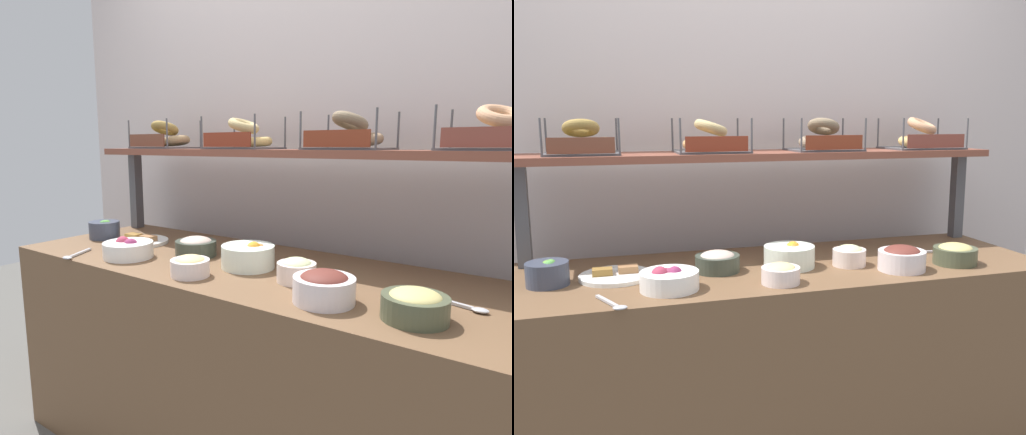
# 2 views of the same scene
# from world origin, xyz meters

# --- Properties ---
(back_wall) EXTENTS (3.26, 0.06, 2.40)m
(back_wall) POSITION_xyz_m (0.00, 0.55, 1.20)
(back_wall) COLOR beige
(back_wall) RESTS_ON ground_plane
(deli_counter) EXTENTS (2.06, 0.70, 0.85)m
(deli_counter) POSITION_xyz_m (0.00, 0.00, 0.42)
(deli_counter) COLOR brown
(deli_counter) RESTS_ON ground_plane
(shelf_riser_left) EXTENTS (0.05, 0.05, 0.40)m
(shelf_riser_left) POSITION_xyz_m (-0.97, 0.27, 1.05)
(shelf_riser_left) COLOR #4C4C51
(shelf_riser_left) RESTS_ON deli_counter
(shelf_riser_right) EXTENTS (0.05, 0.05, 0.40)m
(shelf_riser_right) POSITION_xyz_m (0.97, 0.27, 1.05)
(shelf_riser_right) COLOR #4C4C51
(shelf_riser_right) RESTS_ON deli_counter
(upper_shelf) EXTENTS (2.02, 0.32, 0.03)m
(upper_shelf) POSITION_xyz_m (0.00, 0.27, 1.26)
(upper_shelf) COLOR brown
(upper_shelf) RESTS_ON shelf_riser_left
(bowl_beet_salad) EXTENTS (0.20, 0.20, 0.08)m
(bowl_beet_salad) POSITION_xyz_m (-0.48, -0.19, 0.89)
(bowl_beet_salad) COLOR white
(bowl_beet_salad) RESTS_ON deli_counter
(bowl_chocolate_spread) EXTENTS (0.18, 0.18, 0.10)m
(bowl_chocolate_spread) POSITION_xyz_m (0.40, -0.20, 0.90)
(bowl_chocolate_spread) COLOR white
(bowl_chocolate_spread) RESTS_ON deli_counter
(bowl_egg_salad) EXTENTS (0.14, 0.14, 0.07)m
(bowl_egg_salad) POSITION_xyz_m (-0.09, -0.23, 0.89)
(bowl_egg_salad) COLOR white
(bowl_egg_salad) RESTS_ON deli_counter
(bowl_fruit_salad) EXTENTS (0.20, 0.20, 0.10)m
(bowl_fruit_salad) POSITION_xyz_m (0.01, -0.03, 0.89)
(bowl_fruit_salad) COLOR white
(bowl_fruit_salad) RESTS_ON deli_counter
(bowl_tuna_salad) EXTENTS (0.17, 0.17, 0.08)m
(bowl_tuna_salad) POSITION_xyz_m (-0.27, -0.01, 0.89)
(bowl_tuna_salad) COLOR #3A4338
(bowl_tuna_salad) RESTS_ON deli_counter
(bowl_veggie_mix) EXTENTS (0.14, 0.14, 0.09)m
(bowl_veggie_mix) POSITION_xyz_m (-0.87, -0.01, 0.89)
(bowl_veggie_mix) COLOR #3B4255
(bowl_veggie_mix) RESTS_ON deli_counter
(bowl_potato_salad) EXTENTS (0.13, 0.13, 0.08)m
(bowl_potato_salad) POSITION_xyz_m (0.24, -0.07, 0.89)
(bowl_potato_salad) COLOR silver
(bowl_potato_salad) RESTS_ON deli_counter
(bowl_hummus) EXTENTS (0.17, 0.17, 0.08)m
(bowl_hummus) POSITION_xyz_m (0.65, -0.18, 0.89)
(bowl_hummus) COLOR #4B523B
(bowl_hummus) RESTS_ON deli_counter
(serving_plate_white) EXTENTS (0.26, 0.26, 0.04)m
(serving_plate_white) POSITION_xyz_m (-0.64, 0.01, 0.86)
(serving_plate_white) COLOR white
(serving_plate_white) RESTS_ON deli_counter
(serving_spoon_near_plate) EXTENTS (0.18, 0.06, 0.01)m
(serving_spoon_near_plate) POSITION_xyz_m (0.75, -0.02, 0.86)
(serving_spoon_near_plate) COLOR #B7B7BC
(serving_spoon_near_plate) RESTS_ON deli_counter
(serving_spoon_by_edge) EXTENTS (0.09, 0.16, 0.01)m
(serving_spoon_by_edge) POSITION_xyz_m (-0.66, -0.31, 0.86)
(serving_spoon_by_edge) COLOR #B7B7BC
(serving_spoon_by_edge) RESTS_ON deli_counter
(bagel_basket_everything) EXTENTS (0.29, 0.25, 0.14)m
(bagel_basket_everything) POSITION_xyz_m (-0.74, 0.28, 1.33)
(bagel_basket_everything) COLOR #4C4C51
(bagel_basket_everything) RESTS_ON upper_shelf
(bagel_basket_plain) EXTENTS (0.30, 0.26, 0.14)m
(bagel_basket_plain) POSITION_xyz_m (-0.23, 0.26, 1.33)
(bagel_basket_plain) COLOR #4C4C51
(bagel_basket_plain) RESTS_ON upper_shelf
(bagel_basket_poppy) EXTENTS (0.30, 0.25, 0.15)m
(bagel_basket_poppy) POSITION_xyz_m (0.26, 0.26, 1.33)
(bagel_basket_poppy) COLOR #4C4C51
(bagel_basket_poppy) RESTS_ON upper_shelf
(bagel_basket_sesame) EXTENTS (0.34, 0.24, 0.15)m
(bagel_basket_sesame) POSITION_xyz_m (0.75, 0.26, 1.33)
(bagel_basket_sesame) COLOR #4C4C51
(bagel_basket_sesame) RESTS_ON upper_shelf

